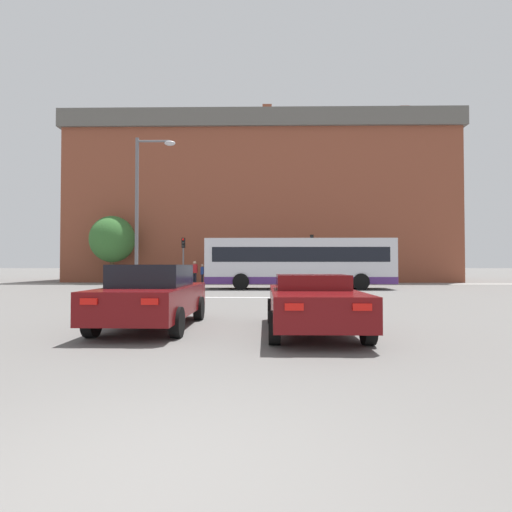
{
  "coord_description": "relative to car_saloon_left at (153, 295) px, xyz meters",
  "views": [
    {
      "loc": [
        0.79,
        -2.78,
        1.5
      ],
      "look_at": [
        0.43,
        20.13,
        2.03
      ],
      "focal_mm": 28.0,
      "sensor_mm": 36.0,
      "label": 1
    }
  ],
  "objects": [
    {
      "name": "car_roadster_right",
      "position": [
        3.75,
        -0.63,
        -0.1
      ],
      "size": [
        2.01,
        4.44,
        1.28
      ],
      "rotation": [
        0.0,
        0.0,
        -0.01
      ],
      "color": "#600C0F",
      "rests_on": "ground_plane"
    },
    {
      "name": "traffic_light_far_left",
      "position": [
        -3.57,
        21.63,
        1.72
      ],
      "size": [
        0.26,
        0.31,
        3.66
      ],
      "color": "slate",
      "rests_on": "ground_plane"
    },
    {
      "name": "bus_crossing_lead",
      "position": [
        4.96,
        15.77,
        0.92
      ],
      "size": [
        11.7,
        2.72,
        3.15
      ],
      "rotation": [
        0.0,
        0.0,
        -1.57
      ],
      "color": "silver",
      "rests_on": "ground_plane"
    },
    {
      "name": "traffic_light_far_right",
      "position": [
        6.56,
        21.88,
        1.87
      ],
      "size": [
        0.26,
        0.31,
        3.91
      ],
      "color": "slate",
      "rests_on": "ground_plane"
    },
    {
      "name": "pedestrian_walking_east",
      "position": [
        -2.17,
        22.32,
        0.15
      ],
      "size": [
        0.23,
        0.4,
        1.59
      ],
      "rotation": [
        0.0,
        0.0,
        4.73
      ],
      "color": "black",
      "rests_on": "ground_plane"
    },
    {
      "name": "pedestrian_walking_west",
      "position": [
        -2.73,
        22.07,
        0.32
      ],
      "size": [
        0.44,
        0.32,
        1.84
      ],
      "rotation": [
        0.0,
        0.0,
        6.02
      ],
      "color": "black",
      "rests_on": "ground_plane"
    },
    {
      "name": "stop_line_strip",
      "position": [
        1.85,
        8.97,
        -0.77
      ],
      "size": [
        7.6,
        0.3,
        0.01
      ],
      "primitive_type": "cube",
      "color": "silver",
      "rests_on": "ground_plane"
    },
    {
      "name": "pedestrian_waiting",
      "position": [
        -2.77,
        22.23,
        0.24
      ],
      "size": [
        0.36,
        0.45,
        1.71
      ],
      "rotation": [
        0.0,
        0.0,
        5.11
      ],
      "color": "#333851",
      "rests_on": "ground_plane"
    },
    {
      "name": "tree_by_building",
      "position": [
        -9.69,
        22.97,
        2.86
      ],
      "size": [
        3.63,
        3.63,
        5.55
      ],
      "color": "#4C3823",
      "rests_on": "ground_plane"
    },
    {
      "name": "street_lamp_junction",
      "position": [
        -2.84,
        8.63,
        3.69
      ],
      "size": [
        1.85,
        0.36,
        7.38
      ],
      "color": "slate",
      "rests_on": "ground_plane"
    },
    {
      "name": "far_pavement",
      "position": [
        1.85,
        22.33,
        -0.76
      ],
      "size": [
        68.44,
        2.5,
        0.01
      ],
      "primitive_type": "cube",
      "color": "gray",
      "rests_on": "ground_plane"
    },
    {
      "name": "brick_civic_building",
      "position": [
        2.53,
        32.16,
        6.86
      ],
      "size": [
        35.58,
        15.47,
        17.38
      ],
      "color": "brown",
      "rests_on": "ground_plane"
    },
    {
      "name": "car_saloon_left",
      "position": [
        0.0,
        0.0,
        0.0
      ],
      "size": [
        2.03,
        4.4,
        1.51
      ],
      "rotation": [
        0.0,
        0.0,
        -0.01
      ],
      "color": "#600C0F",
      "rests_on": "ground_plane"
    },
    {
      "name": "ground_plane",
      "position": [
        1.85,
        -6.79,
        -0.77
      ],
      "size": [
        400.0,
        400.0,
        0.0
      ],
      "primitive_type": "plane",
      "color": "#605E5B"
    }
  ]
}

